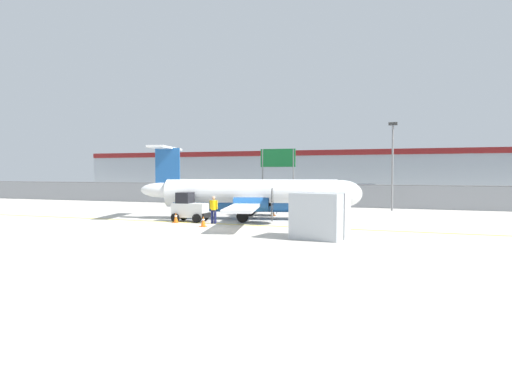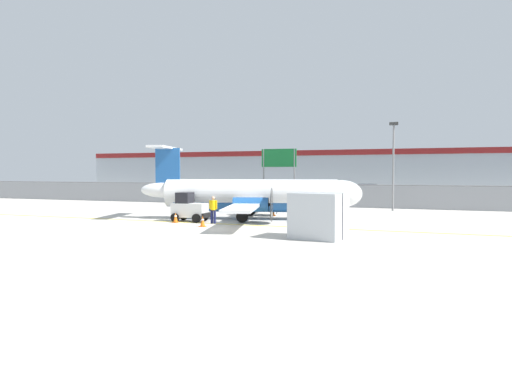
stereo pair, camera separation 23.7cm
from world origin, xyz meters
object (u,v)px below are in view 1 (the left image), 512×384
object	(u,v)px
traffic_cone_far_left	(273,212)
commuter_airplane	(255,196)
baggage_tug	(189,208)
apron_light_pole	(393,159)
highway_sign	(278,163)
parked_car_3	(441,193)
cargo_container	(320,216)
traffic_cone_near_left	(203,221)
ground_crew_worker	(214,208)
parked_car_0	(224,190)
parked_car_1	(291,192)
traffic_cone_near_right	(176,218)
parked_car_2	(367,190)

from	to	relation	value
traffic_cone_far_left	commuter_airplane	bearing A→B (deg)	-99.92
baggage_tug	apron_light_pole	distance (m)	17.90
highway_sign	parked_car_3	bearing A→B (deg)	32.43
cargo_container	traffic_cone_far_left	bearing A→B (deg)	128.86
cargo_container	parked_car_3	xyz separation A→B (m)	(6.76, 31.74, -0.21)
traffic_cone_near_left	commuter_airplane	bearing A→B (deg)	74.82
parked_car_3	highway_sign	size ratio (longest dim) A/B	0.79
cargo_container	apron_light_pole	size ratio (longest dim) A/B	0.37
ground_crew_worker	parked_car_0	xyz separation A→B (m)	(-11.00, 26.57, -0.06)
commuter_airplane	traffic_cone_far_left	distance (m)	2.91
apron_light_pole	traffic_cone_near_left	bearing A→B (deg)	-122.73
traffic_cone_far_left	parked_car_0	size ratio (longest dim) A/B	0.15
ground_crew_worker	cargo_container	bearing A→B (deg)	63.13
traffic_cone_far_left	parked_car_1	size ratio (longest dim) A/B	0.15
traffic_cone_near_right	parked_car_1	distance (m)	25.10
highway_sign	baggage_tug	bearing A→B (deg)	-92.45
traffic_cone_far_left	traffic_cone_near_right	bearing A→B (deg)	-125.13
baggage_tug	parked_car_2	xyz separation A→B (m)	(7.83, 32.71, 0.04)
cargo_container	highway_sign	xyz separation A→B (m)	(-8.76, 21.88, 3.04)
cargo_container	traffic_cone_near_left	xyz separation A→B (m)	(-7.36, 2.28, -0.79)
commuter_airplane	cargo_container	xyz separation A→B (m)	(5.97, -7.38, -0.50)
commuter_airplane	parked_car_2	world-z (taller)	commuter_airplane
traffic_cone_near_left	parked_car_1	size ratio (longest dim) A/B	0.15
ground_crew_worker	traffic_cone_near_left	xyz separation A→B (m)	(0.10, -1.65, -0.64)
parked_car_2	apron_light_pole	size ratio (longest dim) A/B	0.58
traffic_cone_near_left	apron_light_pole	xyz separation A→B (m)	(9.78, 15.22, 3.99)
traffic_cone_near_right	parked_car_1	world-z (taller)	parked_car_1
parked_car_2	parked_car_3	world-z (taller)	same
cargo_container	traffic_cone_near_right	xyz separation A→B (m)	(-9.96, 3.65, -0.79)
parked_car_0	parked_car_1	world-z (taller)	same
commuter_airplane	apron_light_pole	world-z (taller)	apron_light_pole
ground_crew_worker	apron_light_pole	size ratio (longest dim) A/B	0.23
traffic_cone_near_left	traffic_cone_near_right	world-z (taller)	same
baggage_tug	parked_car_0	size ratio (longest dim) A/B	0.54
apron_light_pole	parked_car_2	bearing A→B (deg)	101.69
cargo_container	traffic_cone_near_left	bearing A→B (deg)	172.63
commuter_airplane	ground_crew_worker	world-z (taller)	commuter_airplane
baggage_tug	highway_sign	size ratio (longest dim) A/B	0.43
parked_car_0	parked_car_3	xyz separation A→B (m)	(25.21, 1.25, 0.00)
commuter_airplane	apron_light_pole	bearing A→B (deg)	36.31
commuter_airplane	traffic_cone_far_left	world-z (taller)	commuter_airplane
baggage_tug	traffic_cone_near_left	bearing A→B (deg)	-49.14
traffic_cone_far_left	parked_car_2	distance (m)	27.63
ground_crew_worker	parked_car_3	distance (m)	31.24
parked_car_1	parked_car_0	bearing A→B (deg)	164.55
ground_crew_worker	cargo_container	xyz separation A→B (m)	(7.45, -3.93, 0.15)
parked_car_2	highway_sign	xyz separation A→B (m)	(-7.09, -15.43, 3.24)
traffic_cone_near_left	parked_car_2	bearing A→B (deg)	80.79
parked_car_3	highway_sign	distance (m)	18.68
commuter_airplane	traffic_cone_near_left	world-z (taller)	commuter_airplane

